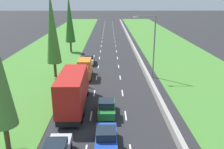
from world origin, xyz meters
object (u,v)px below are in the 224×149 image
Objects in this scene: poplar_tree_third at (69,19)px; orange_van_left_lane at (85,68)px; blue_hatchback_centre_lane at (106,138)px; green_hatchback_centre_lane at (107,108)px; poplar_tree_second at (52,29)px; red_box_truck_left_lane at (74,90)px; white_hatchback_left_lane at (89,59)px; street_light_mast at (152,42)px.

orange_van_left_lane is at bearing -75.03° from poplar_tree_third.
green_hatchback_centre_lane is at bearing 90.15° from blue_hatchback_centre_lane.
poplar_tree_third is (-0.19, 17.01, -0.22)m from poplar_tree_second.
red_box_truck_left_lane is at bearing 155.70° from green_hatchback_centre_lane.
blue_hatchback_centre_lane is at bearing -63.77° from red_box_truck_left_lane.
poplar_tree_third is (-7.93, 34.86, 6.07)m from blue_hatchback_centre_lane.
white_hatchback_left_lane is 12.42m from poplar_tree_third.
poplar_tree_second is (-4.26, 10.79, 4.94)m from red_box_truck_left_lane.
poplar_tree_third is 1.30× the size of street_light_mast.
street_light_mast reaches higher than orange_van_left_lane.
street_light_mast is (6.40, 17.51, 4.40)m from blue_hatchback_centre_lane.
green_hatchback_centre_lane is at bearing -57.99° from poplar_tree_second.
poplar_tree_third is at bearing 104.97° from orange_van_left_lane.
orange_van_left_lane is 7.26m from poplar_tree_second.
red_box_truck_left_lane is at bearing -68.46° from poplar_tree_second.
poplar_tree_third is (-4.69, 9.78, 6.07)m from white_hatchback_left_lane.
white_hatchback_left_lane is at bearing -64.38° from poplar_tree_third.
green_hatchback_centre_lane is at bearing -74.74° from orange_van_left_lane.
orange_van_left_lane is (0.19, 10.42, -0.78)m from red_box_truck_left_lane.
blue_hatchback_centre_lane and green_hatchback_centre_lane have the same top height.
green_hatchback_centre_lane is 31.01m from poplar_tree_third.
red_box_truck_left_lane reaches higher than blue_hatchback_centre_lane.
poplar_tree_third is at bearing 115.62° from white_hatchback_left_lane.
red_box_truck_left_lane is at bearing 116.23° from blue_hatchback_centre_lane.
red_box_truck_left_lane is 1.04× the size of street_light_mast.
orange_van_left_lane is (-3.28, 17.48, 0.56)m from blue_hatchback_centre_lane.
red_box_truck_left_lane is 0.80× the size of poplar_tree_third.
poplar_tree_second is 17.01m from poplar_tree_third.
poplar_tree_second reaches higher than poplar_tree_third.
orange_van_left_lane is at bearing 100.64° from blue_hatchback_centre_lane.
red_box_truck_left_lane is at bearing -91.07° from orange_van_left_lane.
blue_hatchback_centre_lane is 20.44m from poplar_tree_second.
white_hatchback_left_lane is 0.33× the size of poplar_tree_third.
white_hatchback_left_lane is at bearing 58.15° from poplar_tree_second.
white_hatchback_left_lane is 10.59m from poplar_tree_second.
poplar_tree_second is at bearing -121.85° from white_hatchback_left_lane.
white_hatchback_left_lane is (0.23, 18.03, -1.35)m from red_box_truck_left_lane.
poplar_tree_third is at bearing 129.57° from street_light_mast.
green_hatchback_centre_lane is (-0.01, 5.49, 0.00)m from blue_hatchback_centre_lane.
red_box_truck_left_lane is 18.08m from white_hatchback_left_lane.
white_hatchback_left_lane is at bearing 89.70° from orange_van_left_lane.
green_hatchback_centre_lane is 0.33× the size of poplar_tree_third.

